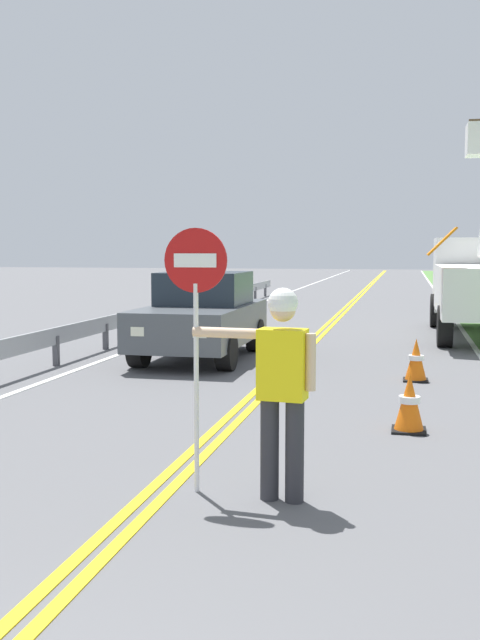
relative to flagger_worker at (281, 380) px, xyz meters
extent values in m
cube|color=yellow|center=(-1.18, 15.16, -1.04)|extent=(0.11, 110.00, 0.01)
cube|color=yellow|center=(-1.00, 15.16, -1.04)|extent=(0.11, 110.00, 0.01)
cube|color=silver|center=(2.51, 15.16, -1.04)|extent=(0.12, 110.00, 0.01)
cube|color=silver|center=(-4.69, 15.16, -1.04)|extent=(0.12, 110.00, 0.01)
cylinder|color=#2D2D33|center=(0.12, -0.01, -0.61)|extent=(0.16, 0.16, 0.88)
cylinder|color=#2D2D33|center=(-0.10, 0.01, -0.61)|extent=(0.16, 0.16, 0.88)
cube|color=yellow|center=(0.01, 0.00, 0.13)|extent=(0.42, 0.27, 0.60)
cylinder|color=beige|center=(-0.49, 0.04, 0.38)|extent=(0.61, 0.14, 0.09)
cylinder|color=beige|center=(0.25, -0.02, 0.16)|extent=(0.09, 0.09, 0.48)
sphere|color=beige|center=(0.01, 0.00, 0.60)|extent=(0.22, 0.22, 0.22)
sphere|color=white|center=(0.01, 0.00, 0.65)|extent=(0.25, 0.25, 0.25)
cylinder|color=silver|center=(-0.77, 0.07, -0.12)|extent=(0.04, 0.04, 1.85)
cylinder|color=#B71414|center=(-0.77, 0.07, 1.00)|extent=(0.56, 0.03, 0.56)
cube|color=white|center=(-0.77, 0.05, 1.00)|extent=(0.38, 0.01, 0.12)
cube|color=white|center=(2.88, 15.06, 0.41)|extent=(2.21, 2.11, 2.00)
cube|color=#1E2833|center=(2.88, 16.09, 0.71)|extent=(1.98, 0.07, 0.90)
cube|color=orange|center=(1.72, 9.81, 1.26)|extent=(0.60, 0.80, 0.59)
cylinder|color=black|center=(1.85, 14.86, -0.59)|extent=(0.32, 0.92, 0.92)
cylinder|color=black|center=(1.87, 10.57, -0.59)|extent=(0.32, 0.92, 0.92)
cube|color=#4C5156|center=(-2.89, 7.70, -0.35)|extent=(1.85, 4.10, 0.72)
cube|color=#1E2833|center=(-2.89, 7.95, 0.33)|extent=(1.62, 1.72, 0.64)
cube|color=#EAEACC|center=(-2.34, 5.67, -0.30)|extent=(0.24, 0.06, 0.16)
cube|color=#EAEACC|center=(-3.44, 5.66, -0.30)|extent=(0.24, 0.06, 0.16)
cylinder|color=black|center=(-2.07, 6.43, -0.71)|extent=(0.28, 0.68, 0.68)
cylinder|color=black|center=(-3.71, 6.42, -0.71)|extent=(0.28, 0.68, 0.68)
cylinder|color=black|center=(-2.07, 8.97, -0.71)|extent=(0.28, 0.68, 0.68)
cylinder|color=black|center=(-3.71, 8.97, -0.71)|extent=(0.28, 0.68, 0.68)
cone|color=orange|center=(1.08, 2.68, -0.70)|extent=(0.36, 0.36, 0.70)
cylinder|color=white|center=(1.08, 2.68, -0.66)|extent=(0.25, 0.25, 0.08)
cube|color=black|center=(1.08, 2.68, -1.03)|extent=(0.40, 0.40, 0.03)
cone|color=orange|center=(1.20, 6.12, -0.70)|extent=(0.36, 0.36, 0.70)
cylinder|color=white|center=(1.20, 6.12, -0.66)|extent=(0.25, 0.25, 0.08)
cube|color=black|center=(1.20, 6.12, -1.03)|extent=(0.40, 0.40, 0.03)
cube|color=#9EA0A3|center=(-5.29, 12.00, -0.50)|extent=(0.06, 32.00, 0.32)
cube|color=#4C4C51|center=(-5.29, 6.28, -0.77)|extent=(0.10, 0.10, 0.55)
cube|color=#4C4C51|center=(-5.29, 8.57, -0.77)|extent=(0.10, 0.10, 0.55)
cube|color=#4C4C51|center=(-5.29, 10.86, -0.77)|extent=(0.10, 0.10, 0.55)
cube|color=#4C4C51|center=(-5.29, 13.14, -0.77)|extent=(0.10, 0.10, 0.55)
cube|color=#4C4C51|center=(-5.29, 15.43, -0.77)|extent=(0.10, 0.10, 0.55)
cube|color=#4C4C51|center=(-5.29, 17.71, -0.77)|extent=(0.10, 0.10, 0.55)
cube|color=#4C4C51|center=(-5.29, 20.00, -0.77)|extent=(0.10, 0.10, 0.55)
cube|color=#4C4C51|center=(-5.29, 22.28, -0.77)|extent=(0.10, 0.10, 0.55)
cube|color=#4C4C51|center=(-5.29, 24.57, -0.77)|extent=(0.10, 0.10, 0.55)
cube|color=#4C4C51|center=(-5.29, 26.86, -0.77)|extent=(0.10, 0.10, 0.55)
camera|label=1|loc=(1.01, -6.00, 1.10)|focal=40.92mm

